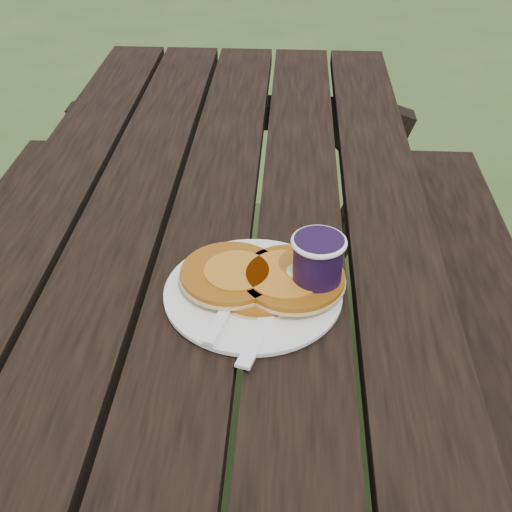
# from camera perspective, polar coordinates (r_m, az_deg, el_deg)

# --- Properties ---
(ground) EXTENTS (60.00, 60.00, 0.00)m
(ground) POSITION_cam_1_polar(r_m,az_deg,el_deg) (1.61, -3.00, -20.27)
(ground) COLOR #374E21
(ground) RESTS_ON ground
(picnic_table) EXTENTS (1.36, 1.80, 0.75)m
(picnic_table) POSITION_cam_1_polar(r_m,az_deg,el_deg) (1.32, -3.51, -11.48)
(picnic_table) COLOR black
(picnic_table) RESTS_ON ground
(plate) EXTENTS (0.32, 0.32, 0.01)m
(plate) POSITION_cam_1_polar(r_m,az_deg,el_deg) (0.92, -0.26, -3.34)
(plate) COLOR white
(plate) RESTS_ON picnic_table
(pancake_stack) EXTENTS (0.24, 0.15, 0.04)m
(pancake_stack) POSITION_cam_1_polar(r_m,az_deg,el_deg) (0.92, 0.66, -1.96)
(pancake_stack) COLOR #A15A12
(pancake_stack) RESTS_ON plate
(knife) EXTENTS (0.07, 0.18, 0.00)m
(knife) POSITION_cam_1_polar(r_m,az_deg,el_deg) (0.87, 0.82, -5.83)
(knife) COLOR white
(knife) RESTS_ON plate
(fork) EXTENTS (0.07, 0.16, 0.01)m
(fork) POSITION_cam_1_polar(r_m,az_deg,el_deg) (0.87, -3.04, -5.39)
(fork) COLOR white
(fork) RESTS_ON plate
(coffee_cup) EXTENTS (0.08, 0.08, 0.10)m
(coffee_cup) POSITION_cam_1_polar(r_m,az_deg,el_deg) (0.89, 5.48, -0.80)
(coffee_cup) COLOR black
(coffee_cup) RESTS_ON picnic_table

